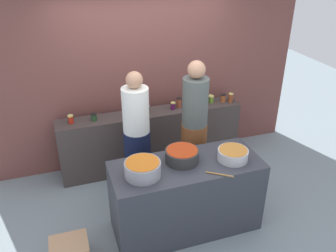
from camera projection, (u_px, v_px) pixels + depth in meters
ground at (177, 209)px, 4.60m from camera, size 12.00×12.00×0.00m
storefront_wall at (144, 65)px, 5.11m from camera, size 4.80×0.12×3.00m
display_shelf at (152, 139)px, 5.31m from camera, size 2.70×0.36×0.91m
prep_table at (186, 196)px, 4.14m from camera, size 1.70×0.70×0.89m
preserve_jar_0 at (71, 119)px, 4.75m from camera, size 0.07×0.07×0.12m
preserve_jar_1 at (94, 117)px, 4.83m from camera, size 0.08×0.08×0.10m
preserve_jar_2 at (136, 112)px, 4.97m from camera, size 0.09×0.09×0.10m
preserve_jar_3 at (147, 109)px, 5.02m from camera, size 0.08×0.08×0.12m
preserve_jar_4 at (173, 106)px, 5.15m from camera, size 0.07×0.07×0.11m
preserve_jar_5 at (179, 103)px, 5.20m from camera, size 0.08×0.08×0.15m
preserve_jar_6 at (200, 103)px, 5.21m from camera, size 0.08×0.08×0.13m
preserve_jar_7 at (206, 100)px, 5.31m from camera, size 0.09×0.09×0.14m
preserve_jar_8 at (211, 99)px, 5.37m from camera, size 0.09×0.09×0.11m
preserve_jar_9 at (223, 98)px, 5.38m from camera, size 0.08×0.08×0.12m
preserve_jar_10 at (231, 98)px, 5.37m from camera, size 0.08×0.08×0.14m
cooking_pot_left at (143, 169)px, 3.70m from camera, size 0.39×0.39×0.17m
cooking_pot_center at (182, 156)px, 3.95m from camera, size 0.38×0.38×0.15m
cooking_pot_right at (233, 155)px, 3.99m from camera, size 0.34×0.34×0.13m
wooden_spoon at (220, 174)px, 3.74m from camera, size 0.25×0.18×0.02m
cook_with_tongs at (137, 142)px, 4.56m from camera, size 0.35×0.35×1.74m
cook_in_cap at (194, 135)px, 4.60m from camera, size 0.34×0.34×1.85m
bread_crate at (70, 252)px, 3.80m from camera, size 0.41×0.35×0.26m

